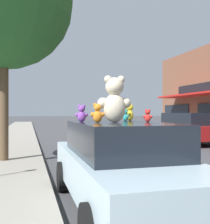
{
  "coord_description": "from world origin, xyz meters",
  "views": [
    {
      "loc": [
        -5.08,
        -4.65,
        1.74
      ],
      "look_at": [
        -3.4,
        1.54,
        1.75
      ],
      "focal_mm": 45.0,
      "sensor_mm": 36.0,
      "label": 1
    }
  ],
  "objects": [
    {
      "name": "teddy_bear_red",
      "position": [
        -2.91,
        0.24,
        1.67
      ],
      "size": [
        0.18,
        0.15,
        0.24
      ],
      "rotation": [
        0.0,
        0.0,
        2.53
      ],
      "color": "red",
      "rests_on": "plush_art_car"
    },
    {
      "name": "plush_art_car",
      "position": [
        -3.51,
        0.1,
        0.82
      ],
      "size": [
        1.92,
        4.7,
        1.56
      ],
      "rotation": [
        0.0,
        0.0,
        -0.0
      ],
      "color": "#ADC6D1",
      "rests_on": "ground_plane"
    },
    {
      "name": "street_tree",
      "position": [
        -5.87,
        5.18,
        5.45
      ],
      "size": [
        4.55,
        4.55,
        7.58
      ],
      "color": "brown",
      "rests_on": "sidewalk_near"
    },
    {
      "name": "parked_car_far_right",
      "position": [
        3.51,
        9.33,
        0.92
      ],
      "size": [
        1.93,
        4.66,
        1.71
      ],
      "color": "maroon",
      "rests_on": "ground_plane"
    },
    {
      "name": "teddy_bear_purple",
      "position": [
        -4.11,
        0.61,
        1.71
      ],
      "size": [
        0.25,
        0.16,
        0.33
      ],
      "rotation": [
        0.0,
        0.0,
        2.93
      ],
      "color": "purple",
      "rests_on": "plush_art_car"
    },
    {
      "name": "teddy_bear_teal",
      "position": [
        -3.15,
        0.84,
        1.67
      ],
      "size": [
        0.15,
        0.18,
        0.24
      ],
      "rotation": [
        0.0,
        0.0,
        2.11
      ],
      "color": "teal",
      "rests_on": "plush_art_car"
    },
    {
      "name": "teddy_bear_giant",
      "position": [
        -3.58,
        0.21,
        1.96
      ],
      "size": [
        0.64,
        0.41,
        0.85
      ],
      "rotation": [
        0.0,
        0.0,
        3.0
      ],
      "color": "beige",
      "rests_on": "plush_art_car"
    },
    {
      "name": "teddy_bear_orange",
      "position": [
        -3.89,
        0.24,
        1.72
      ],
      "size": [
        0.27,
        0.18,
        0.35
      ],
      "rotation": [
        0.0,
        0.0,
        2.92
      ],
      "color": "orange",
      "rests_on": "plush_art_car"
    },
    {
      "name": "teddy_bear_yellow",
      "position": [
        -2.94,
        1.14,
        1.74
      ],
      "size": [
        0.24,
        0.28,
        0.38
      ],
      "rotation": [
        0.0,
        0.0,
        4.13
      ],
      "color": "yellow",
      "rests_on": "plush_art_car"
    }
  ]
}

